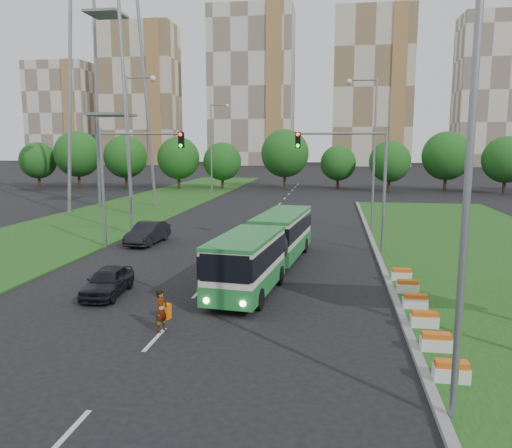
% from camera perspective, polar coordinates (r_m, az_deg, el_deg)
% --- Properties ---
extents(ground, '(360.00, 360.00, 0.00)m').
position_cam_1_polar(ground, '(23.51, 0.62, -8.03)').
color(ground, black).
rests_on(ground, ground).
extents(grass_median, '(14.00, 60.00, 0.15)m').
position_cam_1_polar(grass_median, '(32.52, 26.21, -4.02)').
color(grass_median, '#1C4C15').
rests_on(grass_median, ground).
extents(median_kerb, '(0.30, 60.00, 0.18)m').
position_cam_1_polar(median_kerb, '(31.13, 13.89, -3.86)').
color(median_kerb, gray).
rests_on(median_kerb, ground).
extents(left_verge, '(12.00, 110.00, 0.10)m').
position_cam_1_polar(left_verge, '(52.23, -15.21, 1.19)').
color(left_verge, '#1C4C15').
rests_on(left_verge, ground).
extents(lane_markings, '(0.20, 100.00, 0.01)m').
position_cam_1_polar(lane_markings, '(43.25, 0.47, -0.14)').
color(lane_markings, '#B7B8B0').
rests_on(lane_markings, ground).
extents(flower_planters, '(1.10, 11.50, 0.60)m').
position_cam_1_polar(flower_planters, '(21.07, 18.19, -9.26)').
color(flower_planters, silver).
rests_on(flower_planters, grass_median).
extents(traffic_mast_median, '(5.76, 0.32, 8.00)m').
position_cam_1_polar(traffic_mast_median, '(32.32, 11.69, 6.11)').
color(traffic_mast_median, gray).
rests_on(traffic_mast_median, ground).
extents(traffic_mast_left, '(5.76, 0.32, 8.00)m').
position_cam_1_polar(traffic_mast_left, '(34.10, -14.73, 6.14)').
color(traffic_mast_left, gray).
rests_on(traffic_mast_left, ground).
extents(street_lamps, '(36.00, 60.00, 12.00)m').
position_cam_1_polar(street_lamps, '(32.85, -2.07, 7.47)').
color(street_lamps, gray).
rests_on(street_lamps, ground).
extents(tree_line, '(120.00, 8.00, 9.00)m').
position_cam_1_polar(tree_line, '(77.58, 13.96, 7.01)').
color(tree_line, '#164813').
rests_on(tree_line, ground).
extents(apartment_tower_west, '(26.00, 15.00, 48.00)m').
position_cam_1_polar(apartment_tower_west, '(186.04, -13.12, 14.10)').
color(apartment_tower_west, beige).
rests_on(apartment_tower_west, ground).
extents(apartment_tower_cwest, '(28.00, 15.00, 52.00)m').
position_cam_1_polar(apartment_tower_cwest, '(175.58, -0.48, 15.30)').
color(apartment_tower_cwest, beige).
rests_on(apartment_tower_cwest, ground).
extents(apartment_tower_ceast, '(25.00, 15.00, 50.00)m').
position_cam_1_polar(apartment_tower_ceast, '(173.59, 13.12, 14.81)').
color(apartment_tower_ceast, beige).
rests_on(apartment_tower_ceast, ground).
extents(apartment_tower_east, '(27.00, 15.00, 47.00)m').
position_cam_1_polar(apartment_tower_east, '(180.63, 26.22, 13.42)').
color(apartment_tower_east, beige).
rests_on(apartment_tower_east, ground).
extents(midrise_west, '(22.00, 14.00, 36.00)m').
position_cam_1_polar(midrise_west, '(198.58, -21.29, 11.65)').
color(midrise_west, beige).
rests_on(midrise_west, ground).
extents(articulated_bus, '(2.34, 14.99, 2.47)m').
position_cam_1_polar(articulated_bus, '(27.00, 1.28, -2.48)').
color(articulated_bus, beige).
rests_on(articulated_bus, ground).
extents(car_left_near, '(1.83, 3.96, 1.31)m').
position_cam_1_polar(car_left_near, '(24.20, -16.59, -6.30)').
color(car_left_near, black).
rests_on(car_left_near, ground).
extents(car_left_far, '(1.88, 4.72, 1.53)m').
position_cam_1_polar(car_left_far, '(35.91, -12.26, -1.01)').
color(car_left_far, black).
rests_on(car_left_far, ground).
extents(pedestrian, '(0.56, 0.68, 1.59)m').
position_cam_1_polar(pedestrian, '(19.15, -10.77, -9.73)').
color(pedestrian, gray).
rests_on(pedestrian, ground).
extents(shopping_trolley, '(0.36, 0.38, 0.62)m').
position_cam_1_polar(shopping_trolley, '(20.59, -10.29, -9.79)').
color(shopping_trolley, orange).
rests_on(shopping_trolley, ground).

